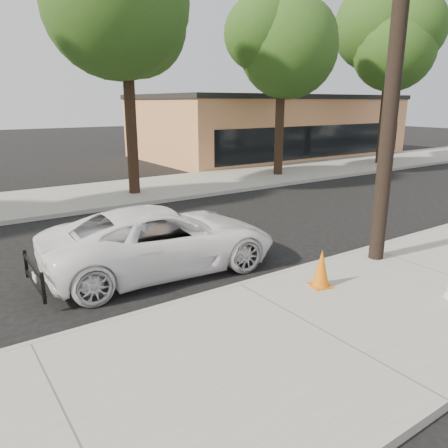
# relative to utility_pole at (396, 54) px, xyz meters

# --- Properties ---
(ground) EXTENTS (120.00, 120.00, 0.00)m
(ground) POSITION_rel_utility_pole_xyz_m (-3.60, 2.70, -4.70)
(ground) COLOR black
(ground) RESTS_ON ground
(near_sidewalk) EXTENTS (90.00, 4.40, 0.15)m
(near_sidewalk) POSITION_rel_utility_pole_xyz_m (-3.60, -1.60, -4.62)
(near_sidewalk) COLOR gray
(near_sidewalk) RESTS_ON ground
(far_sidewalk) EXTENTS (90.00, 5.00, 0.15)m
(far_sidewalk) POSITION_rel_utility_pole_xyz_m (-3.60, 11.20, -4.62)
(far_sidewalk) COLOR gray
(far_sidewalk) RESTS_ON ground
(curb_near) EXTENTS (90.00, 0.12, 0.16)m
(curb_near) POSITION_rel_utility_pole_xyz_m (-3.60, 0.60, -4.62)
(curb_near) COLOR #9E9B93
(curb_near) RESTS_ON ground
(building_main) EXTENTS (18.00, 10.00, 4.00)m
(building_main) POSITION_rel_utility_pole_xyz_m (12.40, 18.70, -2.70)
(building_main) COLOR #C18050
(building_main) RESTS_ON ground
(utility_pole) EXTENTS (1.40, 0.34, 9.00)m
(utility_pole) POSITION_rel_utility_pole_xyz_m (0.00, 0.00, 0.00)
(utility_pole) COLOR black
(utility_pole) RESTS_ON near_sidewalk
(tree_c) EXTENTS (4.96, 4.80, 9.55)m
(tree_c) POSITION_rel_utility_pole_xyz_m (-1.38, 10.34, 2.21)
(tree_c) COLOR black
(tree_c) RESTS_ON far_sidewalk
(tree_d) EXTENTS (4.50, 4.35, 8.75)m
(tree_d) POSITION_rel_utility_pole_xyz_m (6.60, 10.65, 1.67)
(tree_d) COLOR black
(tree_d) RESTS_ON far_sidewalk
(tree_e) EXTENTS (4.80, 4.65, 9.25)m
(tree_e) POSITION_rel_utility_pole_xyz_m (14.61, 10.44, 2.00)
(tree_e) COLOR black
(tree_e) RESTS_ON far_sidewalk
(police_cruiser) EXTENTS (5.46, 2.83, 1.47)m
(police_cruiser) POSITION_rel_utility_pole_xyz_m (-4.35, 2.52, -3.96)
(police_cruiser) COLOR white
(police_cruiser) RESTS_ON ground
(traffic_cone) EXTENTS (0.48, 0.48, 0.77)m
(traffic_cone) POSITION_rel_utility_pole_xyz_m (-2.32, -0.42, -4.18)
(traffic_cone) COLOR orange
(traffic_cone) RESTS_ON near_sidewalk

